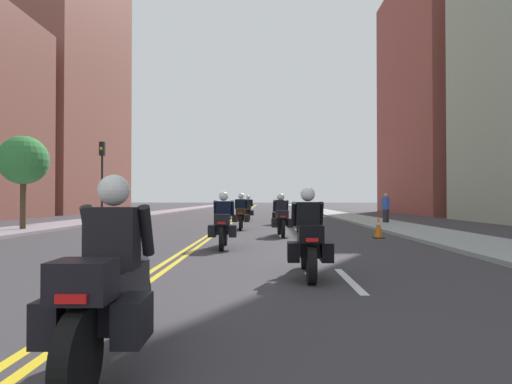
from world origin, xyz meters
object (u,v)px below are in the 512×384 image
street_tree_0 (23,161)px  motorcycle_5 (279,212)px  motorcycle_3 (281,218)px  pedestrian_0 (386,208)px  motorcycle_0 (109,290)px  traffic_cone_0 (378,227)px  traffic_light_near (102,167)px  motorcycle_4 (241,215)px  motorcycle_6 (248,210)px  motorcycle_2 (223,225)px  motorcycle_1 (308,241)px

street_tree_0 → motorcycle_5: bearing=27.2°
motorcycle_3 → pedestrian_0: bearing=49.5°
motorcycle_0 → traffic_cone_0: 13.42m
traffic_light_near → motorcycle_0: bearing=-69.7°
motorcycle_4 → motorcycle_6: bearing=89.1°
motorcycle_2 → motorcycle_6: bearing=88.2°
pedestrian_0 → traffic_cone_0: bearing=138.1°
motorcycle_4 → motorcycle_6: 8.46m
motorcycle_0 → motorcycle_2: 8.90m
motorcycle_1 → motorcycle_2: 4.92m
motorcycle_1 → traffic_cone_0: (3.25, 7.96, -0.24)m
motorcycle_5 → motorcycle_6: 4.64m
motorcycle_3 → street_tree_0: bearing=165.4°
motorcycle_0 → motorcycle_2: (0.09, 8.90, 0.02)m
motorcycle_4 → motorcycle_0: bearing=-91.4°
motorcycle_4 → traffic_cone_0: bearing=-41.1°
motorcycle_5 → traffic_light_near: bearing=175.0°
motorcycle_3 → traffic_cone_0: (3.41, -0.66, -0.27)m
motorcycle_1 → pedestrian_0: 17.39m
motorcycle_4 → traffic_cone_0: size_ratio=2.83×
motorcycle_3 → motorcycle_4: size_ratio=0.98×
traffic_cone_0 → motorcycle_2: bearing=-146.4°
motorcycle_0 → street_tree_0: 17.82m
motorcycle_1 → traffic_light_near: 20.53m
motorcycle_5 → street_tree_0: street_tree_0 is taller
motorcycle_6 → pedestrian_0: size_ratio=1.30×
motorcycle_5 → pedestrian_0: 5.76m
motorcycle_4 → traffic_light_near: traffic_light_near is taller
traffic_cone_0 → street_tree_0: size_ratio=0.20×
motorcycle_2 → traffic_cone_0: motorcycle_2 is taller
motorcycle_0 → motorcycle_4: motorcycle_4 is taller
motorcycle_0 → motorcycle_3: size_ratio=0.98×
motorcycle_4 → traffic_light_near: size_ratio=0.48×
motorcycle_4 → traffic_light_near: 10.22m
motorcycle_6 → street_tree_0: (-9.17, -9.93, 2.35)m
motorcycle_3 → motorcycle_2: bearing=-116.4°
pedestrian_0 → traffic_light_near: bearing=60.3°
motorcycle_3 → motorcycle_6: 12.24m
motorcycle_2 → motorcycle_5: size_ratio=0.98×
motorcycle_2 → motorcycle_3: (1.77, 4.10, 0.01)m
traffic_light_near → street_tree_0: bearing=-97.1°
motorcycle_2 → traffic_cone_0: (5.17, 3.44, -0.27)m
pedestrian_0 → street_tree_0: bearing=83.2°
motorcycle_6 → pedestrian_0: pedestrian_0 is taller
motorcycle_2 → motorcycle_6: (0.09, 16.23, -0.01)m
traffic_light_near → pedestrian_0: size_ratio=2.75×
motorcycle_4 → motorcycle_6: motorcycle_4 is taller
motorcycle_2 → motorcycle_3: 4.46m
motorcycle_0 → motorcycle_5: (2.04, 20.87, 0.02)m
traffic_light_near → motorcycle_1: bearing=-60.1°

